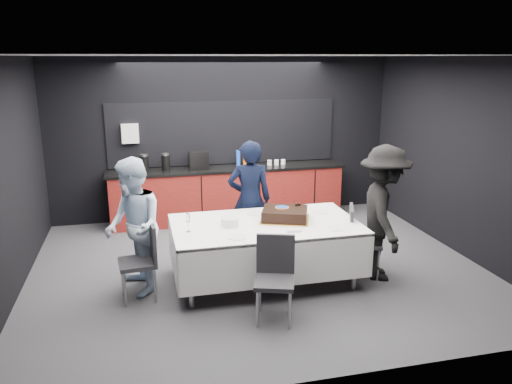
% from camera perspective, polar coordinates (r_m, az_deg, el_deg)
% --- Properties ---
extents(ground, '(6.00, 6.00, 0.00)m').
position_cam_1_polar(ground, '(6.88, 0.20, -8.69)').
color(ground, '#404045').
rests_on(ground, ground).
extents(room_shell, '(6.04, 5.04, 2.82)m').
position_cam_1_polar(room_shell, '(6.36, 0.21, 6.82)').
color(room_shell, white).
rests_on(room_shell, ground).
extents(kitchenette, '(4.10, 0.64, 2.05)m').
position_cam_1_polar(kitchenette, '(8.75, -3.35, 0.30)').
color(kitchenette, maroon).
rests_on(kitchenette, ground).
extents(party_table, '(2.32, 1.32, 0.78)m').
position_cam_1_polar(party_table, '(6.28, 1.07, -4.77)').
color(party_table, '#99999E').
rests_on(party_table, ground).
extents(cake_assembly, '(0.73, 0.67, 0.18)m').
position_cam_1_polar(cake_assembly, '(6.34, 3.32, -2.56)').
color(cake_assembly, gold).
rests_on(cake_assembly, party_table).
extents(plate_stack, '(0.21, 0.21, 0.10)m').
position_cam_1_polar(plate_stack, '(6.14, -3.00, -3.40)').
color(plate_stack, white).
rests_on(plate_stack, party_table).
extents(loose_plate_near, '(0.21, 0.21, 0.01)m').
position_cam_1_polar(loose_plate_near, '(5.74, -2.13, -5.20)').
color(loose_plate_near, white).
rests_on(loose_plate_near, party_table).
extents(loose_plate_right_a, '(0.21, 0.21, 0.01)m').
position_cam_1_polar(loose_plate_right_a, '(6.71, 7.33, -2.29)').
color(loose_plate_right_a, white).
rests_on(loose_plate_right_a, party_table).
extents(loose_plate_right_b, '(0.20, 0.20, 0.01)m').
position_cam_1_polar(loose_plate_right_b, '(6.09, 8.97, -4.17)').
color(loose_plate_right_b, white).
rests_on(loose_plate_right_b, party_table).
extents(loose_plate_far, '(0.18, 0.18, 0.01)m').
position_cam_1_polar(loose_plate_far, '(6.59, -0.32, -2.49)').
color(loose_plate_far, white).
rests_on(loose_plate_far, party_table).
extents(fork_pile, '(0.19, 0.13, 0.03)m').
position_cam_1_polar(fork_pile, '(5.96, 4.36, -4.37)').
color(fork_pile, white).
rests_on(fork_pile, party_table).
extents(champagne_flute, '(0.06, 0.06, 0.22)m').
position_cam_1_polar(champagne_flute, '(5.94, -7.79, -3.06)').
color(champagne_flute, white).
rests_on(champagne_flute, party_table).
extents(chair_left, '(0.46, 0.46, 0.92)m').
position_cam_1_polar(chair_left, '(6.04, -12.70, -7.08)').
color(chair_left, '#28282D').
rests_on(chair_left, ground).
extents(chair_right, '(0.55, 0.55, 0.92)m').
position_cam_1_polar(chair_right, '(6.64, 11.69, -4.93)').
color(chair_right, '#28282D').
rests_on(chair_right, ground).
extents(chair_near, '(0.53, 0.53, 0.92)m').
position_cam_1_polar(chair_near, '(5.47, 2.17, -9.09)').
color(chair_near, '#28282D').
rests_on(chair_near, ground).
extents(person_center, '(0.65, 0.46, 1.69)m').
position_cam_1_polar(person_center, '(7.01, -0.74, -0.89)').
color(person_center, black).
rests_on(person_center, ground).
extents(person_left, '(0.80, 0.93, 1.66)m').
position_cam_1_polar(person_left, '(6.11, -13.84, -3.91)').
color(person_left, silver).
rests_on(person_left, ground).
extents(person_right, '(0.92, 1.25, 1.74)m').
position_cam_1_polar(person_right, '(6.53, 14.35, -2.35)').
color(person_right, black).
rests_on(person_right, ground).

